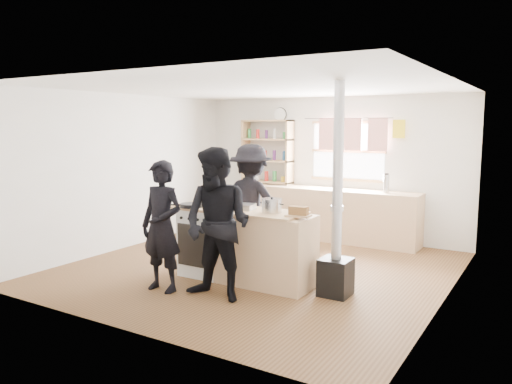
# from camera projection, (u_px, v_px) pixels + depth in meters

# --- Properties ---
(ground) EXTENTS (5.00, 5.00, 0.01)m
(ground) POSITION_uv_depth(u_px,v_px,m) (258.00, 269.00, 7.01)
(ground) COLOR brown
(ground) RESTS_ON ground
(back_counter) EXTENTS (3.40, 0.55, 0.90)m
(back_counter) POSITION_uv_depth(u_px,v_px,m) (322.00, 213.00, 8.83)
(back_counter) COLOR tan
(back_counter) RESTS_ON ground
(shelving_unit) EXTENTS (1.00, 0.28, 1.20)m
(shelving_unit) POSITION_uv_depth(u_px,v_px,m) (267.00, 151.00, 9.41)
(shelving_unit) COLOR tan
(shelving_unit) RESTS_ON back_counter
(thermos) EXTENTS (0.10, 0.10, 0.30)m
(thermos) POSITION_uv_depth(u_px,v_px,m) (386.00, 184.00, 8.17)
(thermos) COLOR silver
(thermos) RESTS_ON back_counter
(cooking_island) EXTENTS (1.97, 0.64, 0.93)m
(cooking_island) POSITION_uv_depth(u_px,v_px,m) (245.00, 245.00, 6.41)
(cooking_island) COLOR white
(cooking_island) RESTS_ON ground
(skillet_greens) EXTENTS (0.38, 0.38, 0.05)m
(skillet_greens) POSITION_uv_depth(u_px,v_px,m) (191.00, 205.00, 6.55)
(skillet_greens) COLOR black
(skillet_greens) RESTS_ON cooking_island
(roast_tray) EXTENTS (0.34, 0.28, 0.07)m
(roast_tray) POSITION_uv_depth(u_px,v_px,m) (242.00, 206.00, 6.39)
(roast_tray) COLOR silver
(roast_tray) RESTS_ON cooking_island
(stockpot_stove) EXTENTS (0.21, 0.21, 0.17)m
(stockpot_stove) POSITION_uv_depth(u_px,v_px,m) (223.00, 201.00, 6.63)
(stockpot_stove) COLOR silver
(stockpot_stove) RESTS_ON cooking_island
(stockpot_counter) EXTENTS (0.26, 0.26, 0.20)m
(stockpot_counter) POSITION_uv_depth(u_px,v_px,m) (272.00, 206.00, 6.14)
(stockpot_counter) COLOR #B0B0B3
(stockpot_counter) RESTS_ON cooking_island
(bread_board) EXTENTS (0.30, 0.22, 0.12)m
(bread_board) POSITION_uv_depth(u_px,v_px,m) (299.00, 212.00, 5.88)
(bread_board) COLOR tan
(bread_board) RESTS_ON cooking_island
(flue_heater) EXTENTS (0.35, 0.35, 2.50)m
(flue_heater) POSITION_uv_depth(u_px,v_px,m) (336.00, 240.00, 5.82)
(flue_heater) COLOR black
(flue_heater) RESTS_ON ground
(person_near_left) EXTENTS (0.58, 0.38, 1.59)m
(person_near_left) POSITION_uv_depth(u_px,v_px,m) (162.00, 226.00, 5.99)
(person_near_left) COLOR black
(person_near_left) RESTS_ON ground
(person_near_right) EXTENTS (0.86, 0.68, 1.76)m
(person_near_right) POSITION_uv_depth(u_px,v_px,m) (218.00, 225.00, 5.67)
(person_near_right) COLOR black
(person_near_right) RESTS_ON ground
(person_far) EXTENTS (1.18, 0.77, 1.73)m
(person_far) POSITION_uv_depth(u_px,v_px,m) (251.00, 203.00, 7.33)
(person_far) COLOR black
(person_far) RESTS_ON ground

